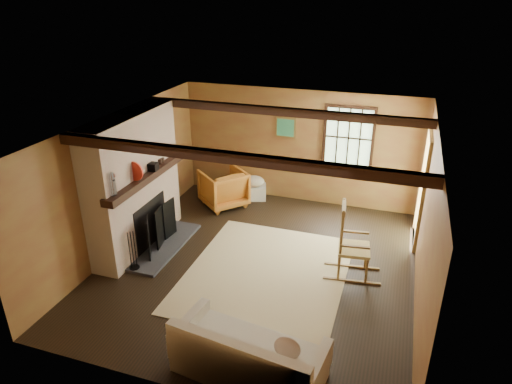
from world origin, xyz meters
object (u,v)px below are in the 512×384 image
at_px(fireplace, 136,188).
at_px(laundry_basket, 254,192).
at_px(armchair, 223,188).
at_px(rocking_chair, 351,246).
at_px(sofa, 248,359).

distance_m(fireplace, laundry_basket, 2.97).
distance_m(fireplace, armchair, 2.24).
relative_size(fireplace, rocking_chair, 1.93).
height_order(laundry_basket, armchair, armchair).
bearing_deg(armchair, sofa, 66.67).
bearing_deg(armchair, laundry_basket, 176.45).
distance_m(laundry_basket, armchair, 0.77).
height_order(sofa, armchair, armchair).
bearing_deg(sofa, fireplace, 148.46).
bearing_deg(sofa, armchair, 123.00).
distance_m(fireplace, rocking_chair, 3.75).
xyz_separation_m(sofa, laundry_basket, (-1.53, 4.79, -0.11)).
bearing_deg(fireplace, armchair, 67.58).
height_order(sofa, laundry_basket, sofa).
relative_size(fireplace, armchair, 2.78).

